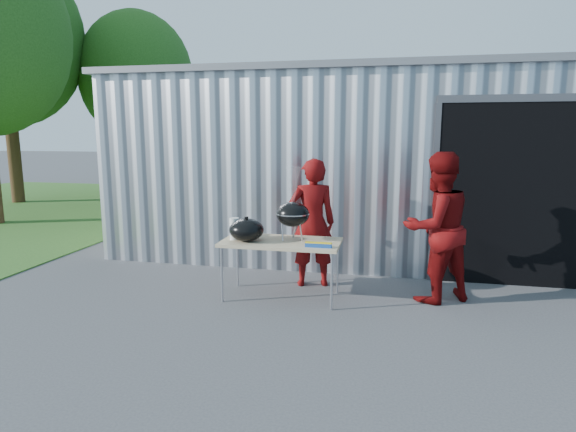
% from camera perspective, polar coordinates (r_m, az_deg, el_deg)
% --- Properties ---
extents(ground, '(80.00, 80.00, 0.00)m').
position_cam_1_polar(ground, '(5.88, -3.17, -11.13)').
color(ground, '#444446').
extents(building, '(8.20, 6.20, 3.10)m').
position_cam_1_polar(building, '(9.91, 9.05, 6.53)').
color(building, silver).
rests_on(building, ground).
extents(grass_patch, '(10.00, 12.00, 0.02)m').
position_cam_1_polar(grass_patch, '(15.54, -30.31, 0.84)').
color(grass_patch, '#2D591E').
rests_on(grass_patch, ground).
extents(tree_mid, '(4.40, 4.40, 7.29)m').
position_cam_1_polar(tree_mid, '(16.68, -30.73, 17.74)').
color(tree_mid, '#442D19').
rests_on(tree_mid, ground).
extents(tree_far, '(3.51, 3.51, 5.81)m').
position_cam_1_polar(tree_far, '(16.44, -17.48, 15.38)').
color(tree_far, '#442D19').
rests_on(tree_far, ground).
extents(folding_table, '(1.50, 0.75, 0.75)m').
position_cam_1_polar(folding_table, '(6.12, -0.82, -3.32)').
color(folding_table, tan).
rests_on(folding_table, ground).
extents(kettle_grill, '(0.43, 0.43, 0.93)m').
position_cam_1_polar(kettle_grill, '(6.07, 0.58, 1.02)').
color(kettle_grill, black).
rests_on(kettle_grill, folding_table).
extents(grill_lid, '(0.44, 0.44, 0.32)m').
position_cam_1_polar(grill_lid, '(6.09, -4.93, -1.64)').
color(grill_lid, black).
rests_on(grill_lid, folding_table).
extents(paper_towels, '(0.12, 0.12, 0.28)m').
position_cam_1_polar(paper_towels, '(6.20, -6.37, -1.51)').
color(paper_towels, white).
rests_on(paper_towels, folding_table).
extents(white_tub, '(0.20, 0.15, 0.10)m').
position_cam_1_polar(white_tub, '(6.42, -5.24, -1.90)').
color(white_tub, white).
rests_on(white_tub, folding_table).
extents(foil_box, '(0.32, 0.06, 0.06)m').
position_cam_1_polar(foil_box, '(5.77, 3.63, -3.43)').
color(foil_box, '#174597').
rests_on(foil_box, folding_table).
extents(person_cook, '(0.74, 0.59, 1.76)m').
position_cam_1_polar(person_cook, '(6.60, 2.88, -0.82)').
color(person_cook, '#610809').
rests_on(person_cook, ground).
extents(person_bystander, '(1.15, 1.09, 1.88)m').
position_cam_1_polar(person_bystander, '(6.26, 17.21, -1.32)').
color(person_bystander, '#610809').
rests_on(person_bystander, ground).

